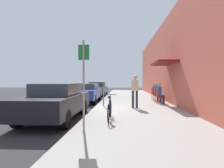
# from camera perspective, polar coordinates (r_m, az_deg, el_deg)

# --- Properties ---
(ground_plane) EXTENTS (60.00, 60.00, 0.00)m
(ground_plane) POSITION_cam_1_polar(r_m,az_deg,el_deg) (9.75, -5.76, -8.09)
(ground_plane) COLOR #2D2D30
(sidewalk_slab) EXTENTS (4.50, 32.00, 0.12)m
(sidewalk_slab) POSITION_cam_1_polar(r_m,az_deg,el_deg) (11.62, 6.93, -6.30)
(sidewalk_slab) COLOR #9E9B93
(sidewalk_slab) RESTS_ON ground_plane
(building_facade) EXTENTS (1.40, 32.00, 5.87)m
(building_facade) POSITION_cam_1_polar(r_m,az_deg,el_deg) (11.99, 18.57, 7.64)
(building_facade) COLOR #BC5442
(building_facade) RESTS_ON ground_plane
(parked_car_0) EXTENTS (1.80, 4.40, 1.44)m
(parked_car_0) POSITION_cam_1_polar(r_m,az_deg,el_deg) (7.62, -16.88, -5.03)
(parked_car_0) COLOR black
(parked_car_0) RESTS_ON ground_plane
(parked_car_1) EXTENTS (1.80, 4.40, 1.34)m
(parked_car_1) POSITION_cam_1_polar(r_m,az_deg,el_deg) (13.30, -8.06, -2.56)
(parked_car_1) COLOR navy
(parked_car_1) RESTS_ON ground_plane
(parked_car_2) EXTENTS (1.80, 4.40, 1.40)m
(parked_car_2) POSITION_cam_1_polar(r_m,az_deg,el_deg) (19.10, -4.57, -1.39)
(parked_car_2) COLOR #47514C
(parked_car_2) RESTS_ON ground_plane
(parking_meter) EXTENTS (0.12, 0.10, 1.32)m
(parking_meter) POSITION_cam_1_polar(r_m,az_deg,el_deg) (10.28, -2.67, -2.63)
(parking_meter) COLOR slate
(parking_meter) RESTS_ON sidewalk_slab
(street_sign) EXTENTS (0.32, 0.06, 2.60)m
(street_sign) POSITION_cam_1_polar(r_m,az_deg,el_deg) (5.33, -8.83, 2.00)
(street_sign) COLOR gray
(street_sign) RESTS_ON sidewalk_slab
(bicycle_0) EXTENTS (0.46, 1.71, 0.90)m
(bicycle_0) POSITION_cam_1_polar(r_m,az_deg,el_deg) (6.71, -0.75, -8.13)
(bicycle_0) COLOR black
(bicycle_0) RESTS_ON sidewalk_slab
(cafe_chair_0) EXTENTS (0.45, 0.45, 0.87)m
(cafe_chair_0) POSITION_cam_1_polar(r_m,az_deg,el_deg) (11.67, 14.55, -3.52)
(cafe_chair_0) COLOR maroon
(cafe_chair_0) RESTS_ON sidewalk_slab
(seated_patron_0) EXTENTS (0.43, 0.37, 1.29)m
(seated_patron_0) POSITION_cam_1_polar(r_m,az_deg,el_deg) (11.67, 14.84, -2.57)
(seated_patron_0) COLOR #232838
(seated_patron_0) RESTS_ON sidewalk_slab
(cafe_chair_1) EXTENTS (0.46, 0.46, 0.87)m
(cafe_chair_1) POSITION_cam_1_polar(r_m,az_deg,el_deg) (12.52, 13.77, -3.20)
(cafe_chair_1) COLOR maroon
(cafe_chair_1) RESTS_ON sidewalk_slab
(seated_patron_1) EXTENTS (0.44, 0.37, 1.29)m
(seated_patron_1) POSITION_cam_1_polar(r_m,az_deg,el_deg) (12.52, 14.04, -2.32)
(seated_patron_1) COLOR #232838
(seated_patron_1) RESTS_ON sidewalk_slab
(cafe_chair_2) EXTENTS (0.48, 0.48, 0.87)m
(cafe_chair_2) POSITION_cam_1_polar(r_m,az_deg,el_deg) (13.47, 13.02, -2.90)
(cafe_chair_2) COLOR maroon
(cafe_chair_2) RESTS_ON sidewalk_slab
(seated_patron_2) EXTENTS (0.45, 0.39, 1.29)m
(seated_patron_2) POSITION_cam_1_polar(r_m,az_deg,el_deg) (13.48, 13.27, -2.08)
(seated_patron_2) COLOR #232838
(seated_patron_2) RESTS_ON sidewalk_slab
(pedestrian_standing) EXTENTS (0.36, 0.22, 1.70)m
(pedestrian_standing) POSITION_cam_1_polar(r_m,az_deg,el_deg) (9.57, 7.16, -1.52)
(pedestrian_standing) COLOR #232838
(pedestrian_standing) RESTS_ON sidewalk_slab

